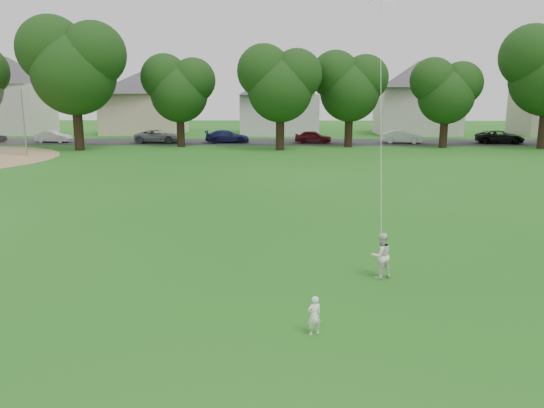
{
  "coord_description": "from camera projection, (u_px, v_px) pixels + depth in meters",
  "views": [
    {
      "loc": [
        0.59,
        -11.17,
        5.15
      ],
      "look_at": [
        0.28,
        2.0,
        2.3
      ],
      "focal_mm": 35.0,
      "sensor_mm": 36.0,
      "label": 1
    }
  ],
  "objects": [
    {
      "name": "ground",
      "position": [
        258.0,
        321.0,
        12.02
      ],
      "size": [
        160.0,
        160.0,
        0.0
      ],
      "primitive_type": "plane",
      "color": "#165413",
      "rests_on": "ground"
    },
    {
      "name": "street",
      "position": [
        279.0,
        142.0,
        53.05
      ],
      "size": [
        90.0,
        7.0,
        0.01
      ],
      "primitive_type": "cube",
      "color": "#2D2D30",
      "rests_on": "ground"
    },
    {
      "name": "toddler",
      "position": [
        314.0,
        315.0,
        11.29
      ],
      "size": [
        0.38,
        0.32,
        0.87
      ],
      "primitive_type": "imported",
      "rotation": [
        0.0,
        0.0,
        3.57
      ],
      "color": "white",
      "rests_on": "ground"
    },
    {
      "name": "older_boy",
      "position": [
        381.0,
        255.0,
        14.69
      ],
      "size": [
        0.77,
        0.7,
        1.3
      ],
      "primitive_type": "imported",
      "rotation": [
        0.0,
        0.0,
        3.56
      ],
      "color": "white",
      "rests_on": "ground"
    },
    {
      "name": "kite",
      "position": [
        381.0,
        110.0,
        15.52
      ],
      "size": [
        1.09,
        2.31,
        8.0
      ],
      "color": "white",
      "rests_on": "ground"
    },
    {
      "name": "tree_row",
      "position": [
        289.0,
        73.0,
        45.51
      ],
      "size": [
        81.91,
        9.45,
        11.55
      ],
      "color": "black",
      "rests_on": "ground"
    },
    {
      "name": "parked_cars",
      "position": [
        259.0,
        137.0,
        51.99
      ],
      "size": [
        54.51,
        2.57,
        1.27
      ],
      "color": "black",
      "rests_on": "ground"
    },
    {
      "name": "house_row",
      "position": [
        275.0,
        93.0,
        61.83
      ],
      "size": [
        75.96,
        13.11,
        10.54
      ],
      "color": "silver",
      "rests_on": "ground"
    }
  ]
}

